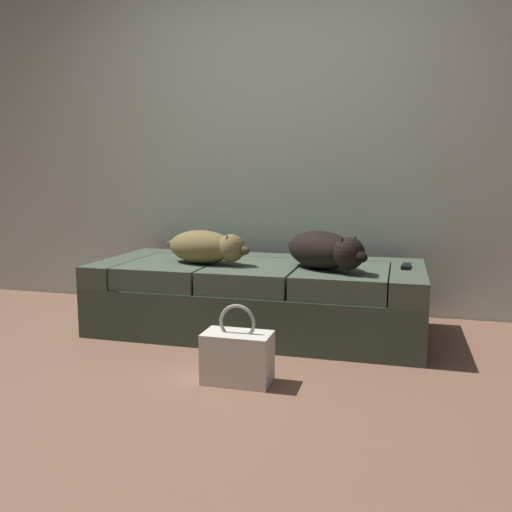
{
  "coord_description": "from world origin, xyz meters",
  "views": [
    {
      "loc": [
        0.84,
        -2.01,
        0.96
      ],
      "look_at": [
        0.0,
        1.09,
        0.48
      ],
      "focal_mm": 37.37,
      "sensor_mm": 36.0,
      "label": 1
    }
  ],
  "objects_px": {
    "couch": "(258,297)",
    "dog_dark": "(325,250)",
    "dog_tan": "(207,247)",
    "tv_remote": "(406,266)",
    "handbag": "(237,356)"
  },
  "relations": [
    {
      "from": "couch",
      "to": "dog_dark",
      "type": "xyz_separation_m",
      "value": [
        0.43,
        -0.13,
        0.33
      ]
    },
    {
      "from": "dog_tan",
      "to": "tv_remote",
      "type": "bearing_deg",
      "value": 7.18
    },
    {
      "from": "dog_tan",
      "to": "dog_dark",
      "type": "height_order",
      "value": "dog_dark"
    },
    {
      "from": "couch",
      "to": "handbag",
      "type": "xyz_separation_m",
      "value": [
        0.13,
        -0.86,
        -0.09
      ]
    },
    {
      "from": "dog_tan",
      "to": "tv_remote",
      "type": "distance_m",
      "value": 1.2
    },
    {
      "from": "dog_dark",
      "to": "couch",
      "type": "bearing_deg",
      "value": 163.79
    },
    {
      "from": "dog_dark",
      "to": "handbag",
      "type": "height_order",
      "value": "dog_dark"
    },
    {
      "from": "couch",
      "to": "dog_dark",
      "type": "distance_m",
      "value": 0.56
    },
    {
      "from": "couch",
      "to": "tv_remote",
      "type": "bearing_deg",
      "value": 2.47
    },
    {
      "from": "tv_remote",
      "to": "dog_tan",
      "type": "bearing_deg",
      "value": -166.31
    },
    {
      "from": "handbag",
      "to": "tv_remote",
      "type": "bearing_deg",
      "value": 49.88
    },
    {
      "from": "couch",
      "to": "handbag",
      "type": "height_order",
      "value": "couch"
    },
    {
      "from": "dog_dark",
      "to": "handbag",
      "type": "relative_size",
      "value": 1.52
    },
    {
      "from": "dog_dark",
      "to": "tv_remote",
      "type": "height_order",
      "value": "dog_dark"
    },
    {
      "from": "dog_tan",
      "to": "dog_dark",
      "type": "bearing_deg",
      "value": -1.14
    }
  ]
}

